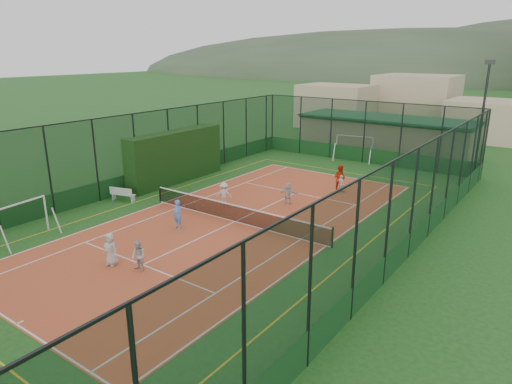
# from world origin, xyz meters

# --- Properties ---
(ground) EXTENTS (300.00, 300.00, 0.00)m
(ground) POSITION_xyz_m (0.00, 0.00, 0.00)
(ground) COLOR #1B501C
(ground) RESTS_ON ground
(court_slab) EXTENTS (11.17, 23.97, 0.01)m
(court_slab) POSITION_xyz_m (0.00, 0.00, 0.01)
(court_slab) COLOR #AE4A26
(court_slab) RESTS_ON ground
(tennis_net) EXTENTS (11.67, 0.12, 1.06)m
(tennis_net) POSITION_xyz_m (0.00, 0.00, 0.53)
(tennis_net) COLOR black
(tennis_net) RESTS_ON ground
(perimeter_fence) EXTENTS (18.12, 34.12, 5.00)m
(perimeter_fence) POSITION_xyz_m (0.00, 0.00, 2.50)
(perimeter_fence) COLOR black
(perimeter_fence) RESTS_ON ground
(floodlight_ne) EXTENTS (0.60, 0.26, 8.25)m
(floodlight_ne) POSITION_xyz_m (8.60, 16.60, 4.12)
(floodlight_ne) COLOR black
(floodlight_ne) RESTS_ON ground
(clubhouse) EXTENTS (15.20, 7.20, 3.15)m
(clubhouse) POSITION_xyz_m (0.00, 22.00, 1.57)
(clubhouse) COLOR tan
(clubhouse) RESTS_ON ground
(hedge_left) EXTENTS (1.22, 8.10, 3.54)m
(hedge_left) POSITION_xyz_m (-8.30, 3.91, 1.77)
(hedge_left) COLOR black
(hedge_left) RESTS_ON ground
(white_bench) EXTENTS (1.64, 0.84, 0.89)m
(white_bench) POSITION_xyz_m (-7.80, -1.16, 0.45)
(white_bench) COLOR white
(white_bench) RESTS_ON ground
(futsal_goal_near) EXTENTS (2.94, 1.20, 1.84)m
(futsal_goal_near) POSITION_xyz_m (-6.88, -7.90, 0.92)
(futsal_goal_near) COLOR white
(futsal_goal_near) RESTS_ON ground
(futsal_goal_far) EXTENTS (3.22, 1.49, 2.00)m
(futsal_goal_far) POSITION_xyz_m (-0.94, 17.35, 1.00)
(futsal_goal_far) COLOR white
(futsal_goal_far) RESTS_ON ground
(child_near_left) EXTENTS (0.75, 0.53, 1.44)m
(child_near_left) POSITION_xyz_m (-1.09, -7.16, 0.73)
(child_near_left) COLOR silver
(child_near_left) RESTS_ON court_slab
(child_near_mid) EXTENTS (0.58, 0.40, 1.53)m
(child_near_mid) POSITION_xyz_m (-1.81, -2.45, 0.77)
(child_near_mid) COLOR #5492EE
(child_near_mid) RESTS_ON court_slab
(child_near_right) EXTENTS (0.67, 0.54, 1.33)m
(child_near_right) POSITION_xyz_m (0.32, -6.83, 0.68)
(child_near_right) COLOR silver
(child_near_right) RESTS_ON court_slab
(child_far_left) EXTENTS (1.03, 0.92, 1.39)m
(child_far_left) POSITION_xyz_m (-2.24, 1.81, 0.70)
(child_far_left) COLOR silver
(child_far_left) RESTS_ON court_slab
(child_far_right) EXTENTS (0.76, 0.62, 1.21)m
(child_far_right) POSITION_xyz_m (2.32, 8.09, 0.62)
(child_far_right) COLOR white
(child_far_right) RESTS_ON court_slab
(child_far_back) EXTENTS (1.25, 0.69, 1.28)m
(child_far_back) POSITION_xyz_m (0.70, 4.24, 0.65)
(child_far_back) COLOR silver
(child_far_back) RESTS_ON court_slab
(coach) EXTENTS (0.97, 0.81, 1.79)m
(coach) POSITION_xyz_m (2.09, 8.34, 0.90)
(coach) COLOR red
(coach) RESTS_ON court_slab
(tennis_balls) EXTENTS (3.95, 1.26, 0.07)m
(tennis_balls) POSITION_xyz_m (-0.98, 1.49, 0.04)
(tennis_balls) COLOR #CCE033
(tennis_balls) RESTS_ON court_slab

